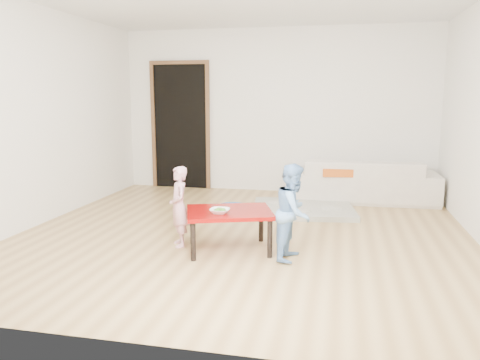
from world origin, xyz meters
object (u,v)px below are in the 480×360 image
(basin, at_px, (233,210))
(bowl, at_px, (220,211))
(child_pink, at_px, (179,207))
(child_blue, at_px, (294,212))
(sofa, at_px, (362,180))
(red_table, at_px, (229,230))

(basin, bearing_deg, bowl, -81.19)
(bowl, relative_size, child_pink, 0.23)
(child_blue, height_order, basin, child_blue)
(sofa, relative_size, basin, 5.59)
(child_blue, bearing_deg, child_pink, 92.20)
(red_table, bearing_deg, child_pink, 175.43)
(bowl, relative_size, child_blue, 0.21)
(sofa, distance_m, child_blue, 2.87)
(child_pink, height_order, child_blue, child_blue)
(sofa, height_order, bowl, sofa)
(basin, bearing_deg, sofa, 35.95)
(child_pink, relative_size, child_blue, 0.91)
(child_pink, bearing_deg, child_blue, 53.00)
(bowl, relative_size, basin, 0.50)
(sofa, bearing_deg, basin, 34.80)
(red_table, relative_size, bowl, 4.33)
(child_blue, relative_size, basin, 2.39)
(sofa, height_order, red_table, sofa)
(red_table, relative_size, basin, 2.16)
(child_pink, distance_m, child_blue, 1.20)
(child_pink, bearing_deg, red_table, 55.45)
(child_pink, distance_m, basin, 1.46)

